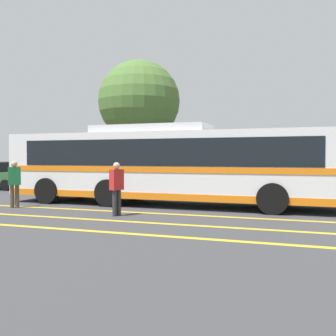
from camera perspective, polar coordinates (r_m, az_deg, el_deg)
The scene contains 12 objects.
ground_plane at distance 15.12m, azimuth 2.49°, elevation -5.27°, with size 220.00×220.00×0.00m, color #38383A.
lane_strip_0 at distance 12.82m, azimuth -3.25°, elevation -6.51°, with size 0.20×32.66×0.01m, color gold.
lane_strip_1 at distance 11.24m, azimuth -6.67°, elevation -7.67°, with size 0.20×32.66×0.01m, color gold.
lane_strip_2 at distance 9.87m, azimuth -10.70°, elevation -8.99°, with size 0.20×32.66×0.01m, color gold.
curb_strip at distance 19.64m, azimuth 4.83°, elevation -3.46°, with size 40.66×0.36×0.15m, color #99999E.
transit_bus at distance 14.75m, azimuth -0.06°, elevation 0.62°, with size 13.00×2.76×3.00m.
parked_car_1 at distance 21.13m, azimuth -12.82°, elevation -1.44°, with size 4.15×1.96×1.35m.
parked_car_2 at distance 18.86m, azimuth 1.23°, elevation -1.45°, with size 4.83×1.95×1.63m.
parked_car_3 at distance 17.50m, azimuth 17.05°, elevation -1.80°, with size 3.91×2.05×1.61m.
pedestrian_0 at distance 15.07m, azimuth -21.39°, elevation -1.77°, with size 0.46×0.45×1.67m.
pedestrian_1 at distance 12.17m, azimuth -7.46°, elevation -2.54°, with size 0.35×0.47×1.65m.
tree_0 at distance 23.01m, azimuth -4.20°, elevation 9.61°, with size 4.69×4.69×7.36m.
Camera 1 is at (4.30, -14.39, 1.82)m, focal length 42.00 mm.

